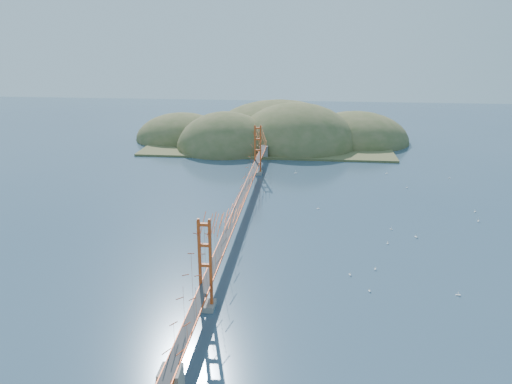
# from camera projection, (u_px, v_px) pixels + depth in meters

# --- Properties ---
(ground) EXTENTS (320.00, 320.00, 0.00)m
(ground) POSITION_uv_depth(u_px,v_px,m) (240.00, 220.00, 89.38)
(ground) COLOR #334D66
(ground) RESTS_ON ground
(bridge) EXTENTS (2.20, 94.40, 12.00)m
(bridge) POSITION_uv_depth(u_px,v_px,m) (240.00, 182.00, 87.38)
(bridge) COLOR gray
(bridge) RESTS_ON ground
(far_headlands) EXTENTS (84.00, 58.00, 25.00)m
(far_headlands) POSITION_uv_depth(u_px,v_px,m) (278.00, 140.00, 153.94)
(far_headlands) COLOR olive
(far_headlands) RESTS_ON ground
(sailboat_9) EXTENTS (0.65, 0.65, 0.68)m
(sailboat_9) POSITION_uv_depth(u_px,v_px,m) (475.00, 211.00, 93.16)
(sailboat_9) COLOR white
(sailboat_9) RESTS_ON ground
(sailboat_14) EXTENTS (0.50, 0.50, 0.57)m
(sailboat_14) POSITION_uv_depth(u_px,v_px,m) (388.00, 243.00, 79.29)
(sailboat_14) COLOR white
(sailboat_14) RESTS_ON ground
(sailboat_8) EXTENTS (0.60, 0.52, 0.68)m
(sailboat_8) POSITION_uv_depth(u_px,v_px,m) (387.00, 173.00, 118.05)
(sailboat_8) COLOR white
(sailboat_8) RESTS_ON ground
(sailboat_2) EXTENTS (0.61, 0.50, 0.71)m
(sailboat_2) POSITION_uv_depth(u_px,v_px,m) (458.00, 294.00, 63.85)
(sailboat_2) COLOR white
(sailboat_2) RESTS_ON ground
(sailboat_0) EXTENTS (0.50, 0.54, 0.61)m
(sailboat_0) POSITION_uv_depth(u_px,v_px,m) (375.00, 269.00, 70.81)
(sailboat_0) COLOR white
(sailboat_0) RESTS_ON ground
(sailboat_6) EXTENTS (0.50, 0.52, 0.58)m
(sailboat_6) POSITION_uv_depth(u_px,v_px,m) (369.00, 290.00, 64.87)
(sailboat_6) COLOR white
(sailboat_6) RESTS_ON ground
(sailboat_3) EXTENTS (0.50, 0.48, 0.56)m
(sailboat_3) POSITION_uv_depth(u_px,v_px,m) (318.00, 208.00, 94.81)
(sailboat_3) COLOR white
(sailboat_3) RESTS_ON ground
(sailboat_15) EXTENTS (0.50, 0.52, 0.58)m
(sailboat_15) POSITION_uv_depth(u_px,v_px,m) (407.00, 187.00, 107.53)
(sailboat_15) COLOR white
(sailboat_15) RESTS_ON ground
(sailboat_4) EXTENTS (0.65, 0.65, 0.71)m
(sailboat_4) POSITION_uv_depth(u_px,v_px,m) (478.00, 221.00, 88.56)
(sailboat_4) COLOR white
(sailboat_4) RESTS_ON ground
(sailboat_10) EXTENTS (0.48, 0.52, 0.59)m
(sailboat_10) POSITION_uv_depth(u_px,v_px,m) (350.00, 274.00, 69.14)
(sailboat_10) COLOR white
(sailboat_10) RESTS_ON ground
(sailboat_16) EXTENTS (0.53, 0.53, 0.56)m
(sailboat_16) POSITION_uv_depth(u_px,v_px,m) (391.00, 229.00, 85.02)
(sailboat_16) COLOR white
(sailboat_16) RESTS_ON ground
(sailboat_17) EXTENTS (0.53, 0.43, 0.62)m
(sailboat_17) POSITION_uv_depth(u_px,v_px,m) (450.00, 178.00, 114.23)
(sailboat_17) COLOR white
(sailboat_17) RESTS_ON ground
(sailboat_12) EXTENTS (0.64, 0.52, 0.75)m
(sailboat_12) POSITION_uv_depth(u_px,v_px,m) (295.00, 173.00, 118.38)
(sailboat_12) COLOR white
(sailboat_12) RESTS_ON ground
(sailboat_1) EXTENTS (0.66, 0.66, 0.72)m
(sailboat_1) POSITION_uv_depth(u_px,v_px,m) (416.00, 237.00, 81.77)
(sailboat_1) COLOR white
(sailboat_1) RESTS_ON ground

